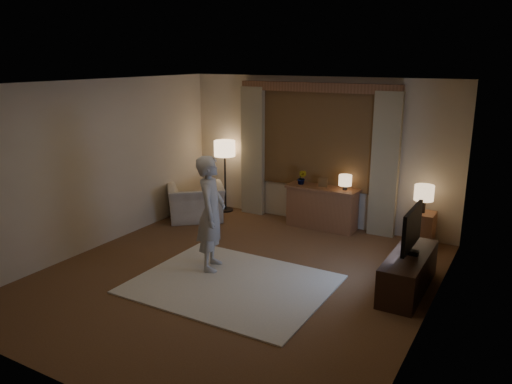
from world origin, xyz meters
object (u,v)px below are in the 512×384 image
Objects in this scene: sideboard at (322,209)px; armchair at (196,203)px; tv_stand at (408,273)px; side_table at (421,229)px; person at (211,213)px.

sideboard is 2.31m from armchair.
side_table is at bearing 97.06° from tv_stand.
armchair is at bearing -161.48° from sideboard.
armchair is 0.72× the size of tv_stand.
sideboard reaches higher than tv_stand.
armchair is 0.62× the size of person.
sideboard is 1.71m from side_table.
tv_stand is at bearing -82.94° from side_table.
side_table is at bearing -1.68° from sideboard.
sideboard is 0.74× the size of person.
armchair reaches higher than side_table.
person is at bearing -134.86° from side_table.
tv_stand is at bearing -42.30° from sideboard.
side_table is 0.35× the size of person.
sideboard is at bearing -37.50° from person.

